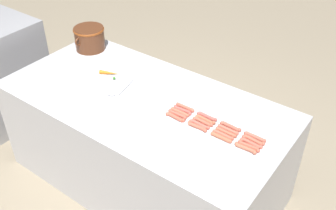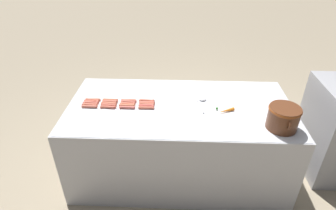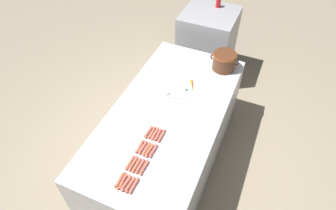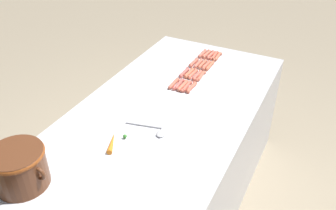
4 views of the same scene
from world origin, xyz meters
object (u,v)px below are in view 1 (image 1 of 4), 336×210
(hot_dog_7, at_px, (177,114))
(hot_dog_18, at_px, (207,117))
(hot_dog_2, at_px, (197,127))
(hot_dog_15, at_px, (183,110))
(hot_dog_4, at_px, (249,146))
(hot_dog_3, at_px, (175,117))
(hot_dog_0, at_px, (245,148))
(serving_spoon, at_px, (116,92))
(hot_dog_5, at_px, (223,135))
(bean_pot, at_px, (89,37))
(hot_dog_14, at_px, (205,120))
(hot_dog_10, at_px, (203,122))
(hot_dog_12, at_px, (253,140))
(hot_dog_11, at_px, (180,112))
(hot_dog_8, at_px, (251,143))
(hot_dog_1, at_px, (221,137))
(hot_dog_13, at_px, (228,130))
(hot_dog_16, at_px, (255,137))
(carrot, at_px, (110,73))
(hot_dog_19, at_px, (185,107))
(hot_dog_9, at_px, (226,132))
(hot_dog_6, at_px, (199,124))

(hot_dog_7, relative_size, hot_dog_18, 1.00)
(hot_dog_2, xyz_separation_m, hot_dog_15, (0.09, 0.18, 0.00))
(hot_dog_4, xyz_separation_m, hot_dog_15, (0.06, 0.54, 0.00))
(hot_dog_3, xyz_separation_m, hot_dog_15, (0.10, 0.01, 0.00))
(hot_dog_0, distance_m, serving_spoon, 1.07)
(hot_dog_5, bearing_deg, bean_pot, 77.48)
(hot_dog_0, height_order, hot_dog_5, same)
(hot_dog_2, relative_size, hot_dog_14, 1.00)
(hot_dog_14, distance_m, serving_spoon, 0.72)
(hot_dog_3, height_order, hot_dog_10, same)
(hot_dog_7, xyz_separation_m, hot_dog_12, (0.06, -0.54, 0.00))
(hot_dog_5, height_order, hot_dog_11, same)
(hot_dog_8, height_order, hot_dog_12, same)
(hot_dog_2, distance_m, serving_spoon, 0.71)
(hot_dog_8, bearing_deg, hot_dog_1, 109.30)
(hot_dog_12, bearing_deg, hot_dog_13, 91.18)
(hot_dog_10, xyz_separation_m, hot_dog_16, (0.07, -0.35, 0.00))
(hot_dog_0, xyz_separation_m, hot_dog_7, (0.03, 0.53, 0.00))
(hot_dog_12, relative_size, carrot, 0.89)
(hot_dog_12, bearing_deg, hot_dog_15, 90.47)
(hot_dog_2, distance_m, hot_dog_18, 0.13)
(hot_dog_4, xyz_separation_m, hot_dog_11, (0.03, 0.54, 0.00))
(hot_dog_1, xyz_separation_m, hot_dog_16, (0.13, -0.17, 0.00))
(hot_dog_7, distance_m, bean_pot, 1.23)
(hot_dog_0, relative_size, hot_dog_18, 1.00)
(hot_dog_16, height_order, hot_dog_19, same)
(hot_dog_9, xyz_separation_m, hot_dog_18, (0.07, 0.19, 0.00))
(hot_dog_0, distance_m, hot_dog_13, 0.20)
(hot_dog_12, xyz_separation_m, hot_dog_19, (0.03, 0.54, 0.00))
(hot_dog_15, distance_m, hot_dog_18, 0.18)
(hot_dog_3, relative_size, hot_dog_16, 1.00)
(hot_dog_2, xyz_separation_m, hot_dog_13, (0.09, -0.18, 0.00))
(hot_dog_2, relative_size, hot_dog_5, 1.00)
(hot_dog_5, xyz_separation_m, hot_dog_8, (0.03, -0.18, 0.00))
(hot_dog_19, distance_m, serving_spoon, 0.55)
(hot_dog_12, distance_m, hot_dog_18, 0.36)
(hot_dog_4, height_order, hot_dog_6, same)
(hot_dog_7, height_order, hot_dog_15, same)
(hot_dog_19, relative_size, serving_spoon, 0.57)
(hot_dog_9, bearing_deg, hot_dog_18, 70.04)
(hot_dog_4, distance_m, hot_dog_11, 0.54)
(hot_dog_3, bearing_deg, hot_dog_11, 5.51)
(hot_dog_18, xyz_separation_m, hot_dog_19, (-0.00, 0.18, 0.00))
(hot_dog_4, bearing_deg, hot_dog_0, 165.18)
(hot_dog_4, bearing_deg, hot_dog_8, 0.38)
(hot_dog_4, distance_m, hot_dog_18, 0.38)
(hot_dog_2, xyz_separation_m, hot_dog_18, (0.13, 0.01, 0.00))
(hot_dog_1, relative_size, hot_dog_4, 1.00)
(hot_dog_8, distance_m, hot_dog_15, 0.54)
(hot_dog_4, xyz_separation_m, hot_dog_13, (0.06, 0.18, 0.00))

